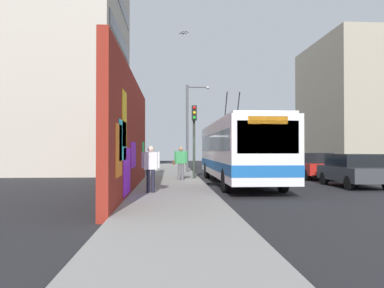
{
  "coord_description": "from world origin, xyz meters",
  "views": [
    {
      "loc": [
        -20.24,
        1.73,
        1.79
      ],
      "look_at": [
        -0.25,
        0.55,
        2.08
      ],
      "focal_mm": 35.59,
      "sensor_mm": 36.0,
      "label": 1
    }
  ],
  "objects": [
    {
      "name": "graffiti_wall",
      "position": [
        -4.2,
        3.35,
        2.4
      ],
      "size": [
        13.67,
        0.32,
        4.81
      ],
      "color": "maroon",
      "rests_on": "ground_plane"
    },
    {
      "name": "curbside_puddle",
      "position": [
        -0.73,
        -0.6,
        0.0
      ],
      "size": [
        1.66,
        1.66,
        0.0
      ],
      "primitive_type": "cylinder",
      "color": "black",
      "rests_on": "ground_plane"
    },
    {
      "name": "pedestrian_midblock",
      "position": [
        0.14,
        1.14,
        1.21
      ],
      "size": [
        0.24,
        0.78,
        1.78
      ],
      "color": "#595960",
      "rests_on": "sidewalk_slab"
    },
    {
      "name": "building_far_left",
      "position": [
        11.29,
        9.2,
        9.31
      ],
      "size": [
        13.84,
        6.89,
        18.62
      ],
      "color": "#B2A899",
      "rests_on": "ground_plane"
    },
    {
      "name": "sidewalk_slab",
      "position": [
        0.0,
        1.6,
        0.07
      ],
      "size": [
        48.0,
        3.2,
        0.15
      ],
      "primitive_type": "cube",
      "color": "gray",
      "rests_on": "ground_plane"
    },
    {
      "name": "pedestrian_near_wall",
      "position": [
        -5.7,
        2.45,
        1.21
      ],
      "size": [
        0.24,
        0.7,
        1.78
      ],
      "color": "#1E1E2D",
      "rests_on": "sidewalk_slab"
    },
    {
      "name": "city_bus",
      "position": [
        -0.6,
        -1.8,
        1.79
      ],
      "size": [
        12.43,
        2.69,
        5.0
      ],
      "color": "silver",
      "rests_on": "ground_plane"
    },
    {
      "name": "traffic_light",
      "position": [
        1.16,
        0.35,
        2.94
      ],
      "size": [
        0.49,
        0.28,
        4.14
      ],
      "color": "#2D382D",
      "rests_on": "sidewalk_slab"
    },
    {
      "name": "street_lamp",
      "position": [
        7.52,
        0.25,
        3.82
      ],
      "size": [
        0.44,
        1.74,
        6.38
      ],
      "color": "#4C4C51",
      "rests_on": "sidewalk_slab"
    },
    {
      "name": "ground_plane",
      "position": [
        0.0,
        0.0,
        0.0
      ],
      "size": [
        80.0,
        80.0,
        0.0
      ],
      "primitive_type": "plane",
      "color": "#232326"
    },
    {
      "name": "parked_car_dark_gray",
      "position": [
        -2.61,
        -7.0,
        0.83
      ],
      "size": [
        4.12,
        1.95,
        1.58
      ],
      "color": "#38383D",
      "rests_on": "ground_plane"
    },
    {
      "name": "parked_car_champagne",
      "position": [
        14.23,
        -7.0,
        0.83
      ],
      "size": [
        4.1,
        1.74,
        1.58
      ],
      "color": "#C6B793",
      "rests_on": "ground_plane"
    },
    {
      "name": "parked_car_white",
      "position": [
        8.56,
        -7.0,
        0.84
      ],
      "size": [
        4.67,
        1.9,
        1.58
      ],
      "color": "white",
      "rests_on": "ground_plane"
    },
    {
      "name": "flying_pigeons",
      "position": [
        5.53,
        0.77,
        9.76
      ],
      "size": [
        0.8,
        0.69,
        0.39
      ],
      "color": "gray"
    },
    {
      "name": "building_far_right",
      "position": [
        17.37,
        -17.0,
        6.34
      ],
      "size": [
        12.52,
        7.96,
        12.68
      ],
      "color": "#9E937F",
      "rests_on": "ground_plane"
    },
    {
      "name": "parked_car_red",
      "position": [
        2.68,
        -7.0,
        0.83
      ],
      "size": [
        4.35,
        1.91,
        1.58
      ],
      "color": "#B21E19",
      "rests_on": "ground_plane"
    }
  ]
}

